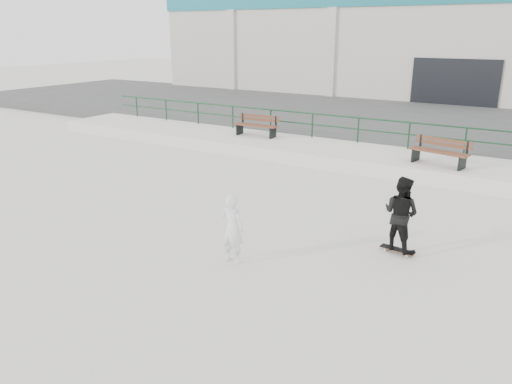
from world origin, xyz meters
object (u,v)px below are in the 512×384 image
Objects in this scene: skateboard at (397,250)px; seated_skater at (232,229)px; standing_skater at (401,214)px; bench_right at (440,152)px; bench_left at (257,126)px.

seated_skater is at bearing -134.29° from skateboard.
standing_skater is at bearing -139.56° from seated_skater.
standing_skater is 1.10× the size of seated_skater.
standing_skater is at bearing 6.95° from skateboard.
seated_skater is at bearing 54.94° from standing_skater.
skateboard is (0.59, -6.49, -0.86)m from bench_right.
seated_skater reaches higher than bench_right.
bench_right is at bearing 102.17° from skateboard.
bench_right is 1.29× the size of seated_skater.
seated_skater is (-2.89, -2.32, 0.70)m from skateboard.
skateboard is 3.78m from seated_skater.
skateboard is 0.47× the size of standing_skater.
bench_right is 6.57m from skateboard.
seated_skater is at bearing -92.64° from bench_right.
bench_left is 11.12m from seated_skater.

